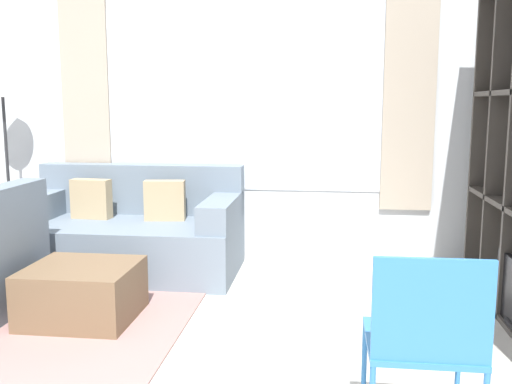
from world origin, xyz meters
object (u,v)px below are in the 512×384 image
at_px(folding_chair, 425,335).
at_px(couch_main, 130,234).
at_px(ottoman, 83,293).
at_px(floor_lamp, 3,98).

bearing_deg(folding_chair, couch_main, -49.34).
bearing_deg(ottoman, floor_lamp, 133.32).
bearing_deg(couch_main, folding_chair, -49.34).
bearing_deg(floor_lamp, couch_main, -9.86).
xyz_separation_m(couch_main, folding_chair, (2.05, -2.38, 0.20)).
xyz_separation_m(couch_main, floor_lamp, (-1.20, 0.21, 1.15)).
height_order(couch_main, ottoman, couch_main).
distance_m(ottoman, floor_lamp, 2.25).
distance_m(couch_main, floor_lamp, 1.67).
relative_size(floor_lamp, folding_chair, 2.01).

